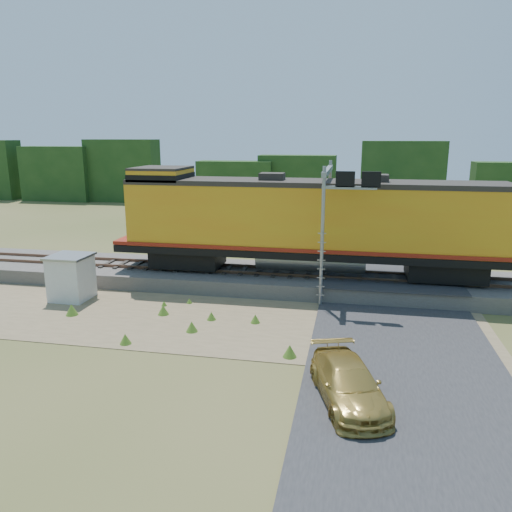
% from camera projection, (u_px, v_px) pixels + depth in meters
% --- Properties ---
extents(ground, '(140.00, 140.00, 0.00)m').
position_uv_depth(ground, '(234.00, 324.00, 21.95)').
color(ground, '#475123').
rests_on(ground, ground).
extents(ballast, '(70.00, 5.00, 0.80)m').
position_uv_depth(ballast, '(260.00, 278.00, 27.57)').
color(ballast, slate).
rests_on(ballast, ground).
extents(rails, '(70.00, 1.54, 0.16)m').
position_uv_depth(rails, '(260.00, 270.00, 27.46)').
color(rails, brown).
rests_on(rails, ballast).
extents(dirt_shoulder, '(26.00, 8.00, 0.03)m').
position_uv_depth(dirt_shoulder, '(194.00, 317.00, 22.80)').
color(dirt_shoulder, '#8C7754').
rests_on(dirt_shoulder, ground).
extents(road, '(7.00, 66.00, 0.86)m').
position_uv_depth(road, '(397.00, 328.00, 21.31)').
color(road, '#38383A').
rests_on(road, ground).
extents(tree_line_north, '(130.00, 3.00, 6.50)m').
position_uv_depth(tree_line_north, '(311.00, 181.00, 57.47)').
color(tree_line_north, '#1A3A15').
rests_on(tree_line_north, ground).
extents(weed_clumps, '(15.00, 6.20, 0.56)m').
position_uv_depth(weed_clumps, '(160.00, 318.00, 22.70)').
color(weed_clumps, '#4A7521').
rests_on(weed_clumps, ground).
extents(locomotive, '(21.17, 3.23, 5.46)m').
position_uv_depth(locomotive, '(305.00, 222.00, 26.35)').
color(locomotive, black).
rests_on(locomotive, rails).
extents(shed, '(1.96, 1.96, 2.30)m').
position_uv_depth(shed, '(71.00, 277.00, 25.03)').
color(shed, silver).
rests_on(shed, ground).
extents(signal_gantry, '(2.67, 6.20, 6.73)m').
position_uv_depth(signal_gantry, '(333.00, 197.00, 25.13)').
color(signal_gantry, gray).
rests_on(signal_gantry, ground).
extents(car, '(2.97, 4.66, 1.26)m').
position_uv_depth(car, '(348.00, 383.00, 15.39)').
color(car, '#B49542').
rests_on(car, ground).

